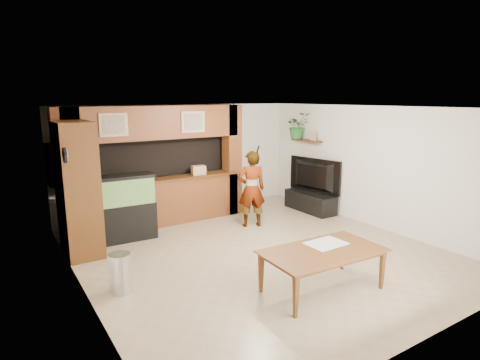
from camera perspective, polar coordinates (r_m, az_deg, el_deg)
floor at (r=7.44m, az=2.60°, el=-10.22°), size 6.50×6.50×0.00m
ceiling at (r=6.90m, az=2.81°, el=10.24°), size 6.50×6.50×0.00m
wall_back at (r=9.84m, az=-8.34°, el=2.98°), size 6.00×0.00×6.00m
wall_left at (r=5.89m, az=-21.87°, el=-3.67°), size 0.00×6.50×6.50m
wall_right at (r=9.10m, az=18.30°, el=1.79°), size 0.00×6.50×6.50m
partition at (r=8.92m, az=-12.25°, el=2.01°), size 4.20×0.99×2.60m
wall_clock at (r=6.75m, az=-23.63°, el=3.27°), size 0.05×0.25×0.25m
wall_shelf at (r=10.27m, az=9.44°, el=5.56°), size 0.25×0.90×0.04m
pantry_cabinet at (r=7.58m, az=-22.06°, el=-1.26°), size 0.59×0.97×2.38m
trash_can at (r=6.17m, az=-16.67°, el=-12.55°), size 0.32×0.32×0.59m
aquarium at (r=8.16m, az=-16.13°, el=-3.96°), size 1.18×0.44×1.30m
tv_stand at (r=10.09m, az=9.94°, el=-3.07°), size 0.50×1.38×0.46m
television at (r=9.94m, az=10.07°, el=0.56°), size 0.45×1.48×0.85m
photo_frame at (r=10.08m, az=10.35°, el=6.15°), size 0.03×0.16×0.22m
potted_plant at (r=10.46m, az=8.18°, el=7.65°), size 0.70×0.65×0.67m
person at (r=8.64m, az=1.63°, el=-1.29°), size 0.71×0.59×1.66m
microphone at (r=8.39m, az=2.57°, el=4.40°), size 0.04×0.10×0.16m
dining_table at (r=6.06m, az=11.82°, el=-12.58°), size 1.81×1.07×0.62m
newspaper_a at (r=6.22m, az=12.13°, el=-8.81°), size 0.60×0.44×0.01m
counter_box at (r=9.18m, az=-5.94°, el=1.40°), size 0.33×0.24×0.20m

